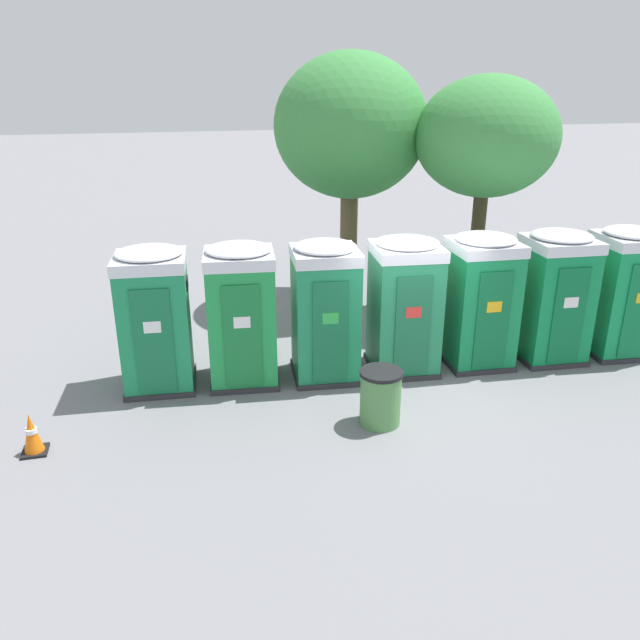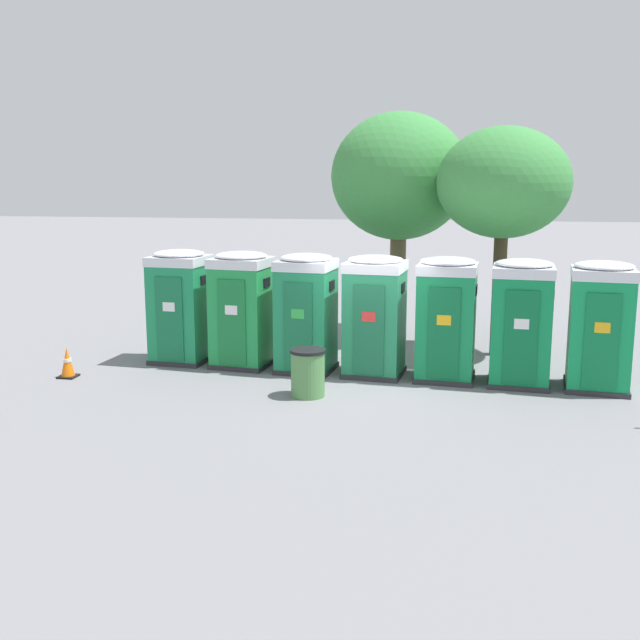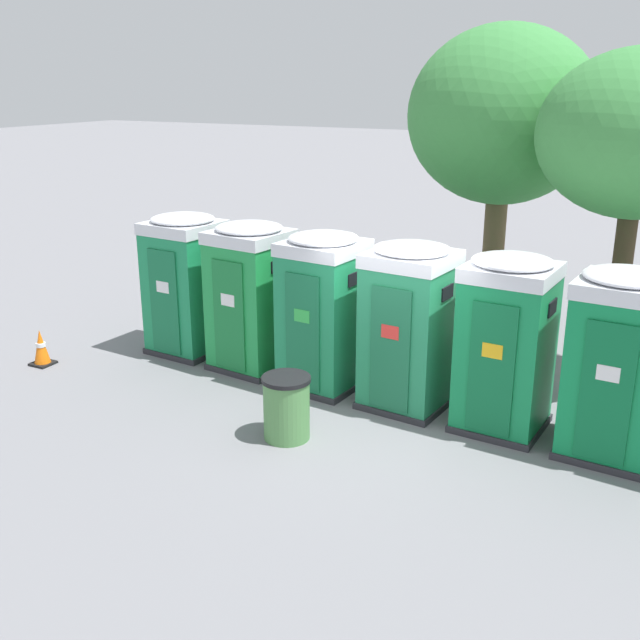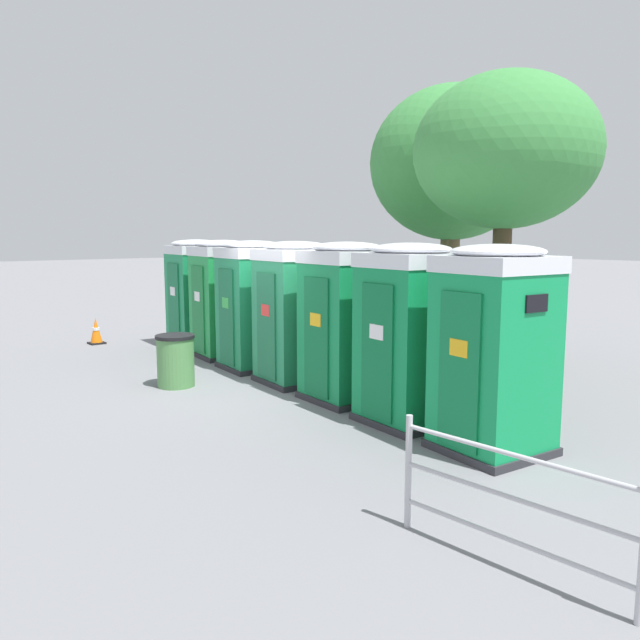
{
  "view_description": "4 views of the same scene",
  "coord_description": "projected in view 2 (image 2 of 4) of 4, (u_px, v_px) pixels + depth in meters",
  "views": [
    {
      "loc": [
        -4.12,
        -9.49,
        5.14
      ],
      "look_at": [
        -1.52,
        0.67,
        1.08
      ],
      "focal_mm": 35.0,
      "sensor_mm": 36.0,
      "label": 1
    },
    {
      "loc": [
        1.64,
        -14.81,
        4.11
      ],
      "look_at": [
        -1.15,
        0.64,
        1.12
      ],
      "focal_mm": 42.0,
      "sensor_mm": 36.0,
      "label": 2
    },
    {
      "loc": [
        3.74,
        -9.47,
        4.81
      ],
      "look_at": [
        -1.53,
        0.67,
        1.09
      ],
      "focal_mm": 42.0,
      "sensor_mm": 36.0,
      "label": 3
    },
    {
      "loc": [
        8.87,
        -6.11,
        2.64
      ],
      "look_at": [
        0.8,
        0.49,
        1.22
      ],
      "focal_mm": 35.0,
      "sensor_mm": 36.0,
      "label": 4
    }
  ],
  "objects": [
    {
      "name": "portapotty_0",
      "position": [
        181.0,
        306.0,
        16.8
      ],
      "size": [
        1.3,
        1.29,
        2.54
      ],
      "color": "#2D2D33",
      "rests_on": "ground"
    },
    {
      "name": "ground_plane",
      "position": [
        369.0,
        381.0,
        15.37
      ],
      "size": [
        120.0,
        120.0,
        0.0
      ],
      "primitive_type": "plane",
      "color": "slate"
    },
    {
      "name": "portapotty_5",
      "position": [
        521.0,
        322.0,
        14.9
      ],
      "size": [
        1.29,
        1.28,
        2.54
      ],
      "color": "#2D2D33",
      "rests_on": "ground"
    },
    {
      "name": "portapotty_6",
      "position": [
        600.0,
        325.0,
        14.54
      ],
      "size": [
        1.32,
        1.32,
        2.54
      ],
      "color": "#2D2D33",
      "rests_on": "ground"
    },
    {
      "name": "traffic_cone",
      "position": [
        67.0,
        363.0,
        15.59
      ],
      "size": [
        0.36,
        0.36,
        0.64
      ],
      "color": "black",
      "rests_on": "ground"
    },
    {
      "name": "street_tree_0",
      "position": [
        503.0,
        184.0,
        16.94
      ],
      "size": [
        3.02,
        3.02,
        5.26
      ],
      "color": "#4C3826",
      "rests_on": "ground"
    },
    {
      "name": "portapotty_4",
      "position": [
        446.0,
        318.0,
        15.29
      ],
      "size": [
        1.28,
        1.28,
        2.54
      ],
      "color": "#2D2D33",
      "rests_on": "ground"
    },
    {
      "name": "trash_can",
      "position": [
        308.0,
        373.0,
        14.22
      ],
      "size": [
        0.68,
        0.68,
        0.91
      ],
      "color": "#518C4C",
      "rests_on": "ground"
    },
    {
      "name": "portapotty_3",
      "position": [
        375.0,
        315.0,
        15.63
      ],
      "size": [
        1.33,
        1.31,
        2.54
      ],
      "color": "#2D2D33",
      "rests_on": "ground"
    },
    {
      "name": "portapotty_1",
      "position": [
        242.0,
        309.0,
        16.4
      ],
      "size": [
        1.34,
        1.33,
        2.54
      ],
      "color": "#2D2D33",
      "rests_on": "ground"
    },
    {
      "name": "portapotty_2",
      "position": [
        306.0,
        312.0,
        15.97
      ],
      "size": [
        1.28,
        1.31,
        2.54
      ],
      "color": "#2D2D33",
      "rests_on": "ground"
    },
    {
      "name": "street_tree_1",
      "position": [
        399.0,
        178.0,
        19.01
      ],
      "size": [
        3.48,
        3.48,
        5.75
      ],
      "color": "brown",
      "rests_on": "ground"
    }
  ]
}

